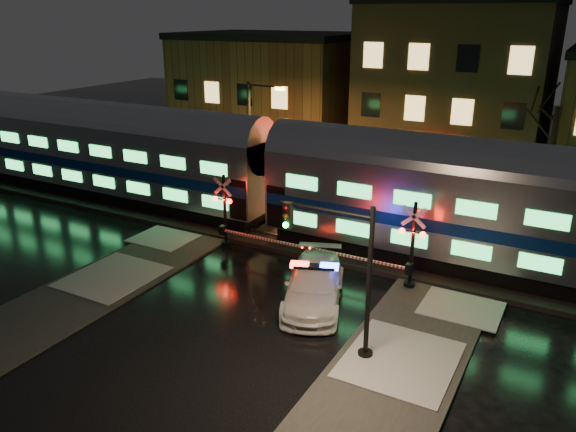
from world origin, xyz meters
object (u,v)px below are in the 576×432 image
object	(u,v)px
crossing_signal_left	(230,220)
streetlight	(253,135)
police_car	(314,285)
crossing_signal_right	(403,253)
traffic_light	(344,277)

from	to	relation	value
crossing_signal_left	streetlight	world-z (taller)	streetlight
streetlight	police_car	bearing A→B (deg)	-47.62
crossing_signal_right	traffic_light	xyz separation A→B (m)	(-0.25, -5.64, 1.29)
crossing_signal_right	traffic_light	bearing A→B (deg)	-92.51
crossing_signal_left	crossing_signal_right	bearing A→B (deg)	0.02
police_car	crossing_signal_right	distance (m)	4.04
crossing_signal_right	police_car	bearing A→B (deg)	-131.37
crossing_signal_right	streetlight	size ratio (longest dim) A/B	0.75
crossing_signal_right	traffic_light	distance (m)	5.79
police_car	traffic_light	distance (m)	4.13
crossing_signal_left	streetlight	distance (m)	7.74
crossing_signal_right	crossing_signal_left	bearing A→B (deg)	-179.98
crossing_signal_left	traffic_light	bearing A→B (deg)	-33.89
crossing_signal_left	police_car	bearing A→B (deg)	-26.31
streetlight	crossing_signal_left	bearing A→B (deg)	-67.19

